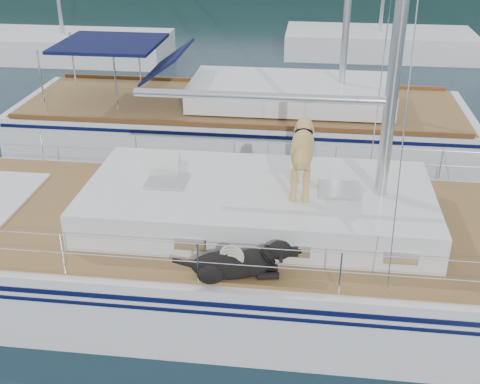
# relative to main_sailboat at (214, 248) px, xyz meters

# --- Properties ---
(ground) EXTENTS (120.00, 120.00, 0.00)m
(ground) POSITION_rel_main_sailboat_xyz_m (-0.10, 0.01, -0.68)
(ground) COLOR black
(ground) RESTS_ON ground
(main_sailboat) EXTENTS (12.00, 3.81, 14.01)m
(main_sailboat) POSITION_rel_main_sailboat_xyz_m (0.00, 0.00, 0.00)
(main_sailboat) COLOR white
(main_sailboat) RESTS_ON ground
(neighbor_sailboat) EXTENTS (11.00, 3.50, 13.30)m
(neighbor_sailboat) POSITION_rel_main_sailboat_xyz_m (-0.18, 6.00, -0.05)
(neighbor_sailboat) COLOR white
(neighbor_sailboat) RESTS_ON ground
(bg_boat_west) EXTENTS (8.00, 3.00, 11.65)m
(bg_boat_west) POSITION_rel_main_sailboat_xyz_m (-8.10, 14.01, -0.23)
(bg_boat_west) COLOR white
(bg_boat_west) RESTS_ON ground
(bg_boat_center) EXTENTS (7.20, 3.00, 11.65)m
(bg_boat_center) POSITION_rel_main_sailboat_xyz_m (3.90, 16.01, -0.23)
(bg_boat_center) COLOR white
(bg_boat_center) RESTS_ON ground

